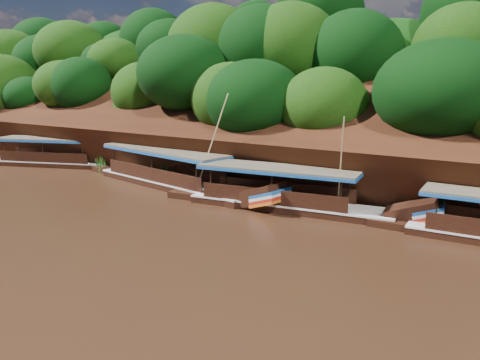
% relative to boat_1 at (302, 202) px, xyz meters
% --- Properties ---
extents(ground, '(160.00, 160.00, 0.00)m').
position_rel_boat_1_xyz_m(ground, '(-0.39, -7.44, -0.58)').
color(ground, black).
rests_on(ground, ground).
extents(riverbank, '(120.00, 30.06, 19.40)m').
position_rel_boat_1_xyz_m(riverbank, '(-0.40, 15.28, 1.30)').
color(riverbank, black).
rests_on(riverbank, ground).
extents(boat_1, '(15.07, 4.17, 6.35)m').
position_rel_boat_1_xyz_m(boat_1, '(0.00, 0.00, 0.00)').
color(boat_1, black).
rests_on(boat_1, ground).
extents(boat_2, '(17.60, 5.08, 7.41)m').
position_rel_boat_1_xyz_m(boat_2, '(-9.81, 0.36, 0.04)').
color(boat_2, black).
rests_on(boat_2, ground).
extents(boat_3, '(14.04, 7.07, 3.02)m').
position_rel_boat_1_xyz_m(boat_3, '(-24.52, 1.60, -0.01)').
color(boat_3, black).
rests_on(boat_3, ground).
extents(reeds, '(48.20, 2.43, 2.19)m').
position_rel_boat_1_xyz_m(reeds, '(-3.77, 2.04, 0.33)').
color(reeds, '#25731C').
rests_on(reeds, ground).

